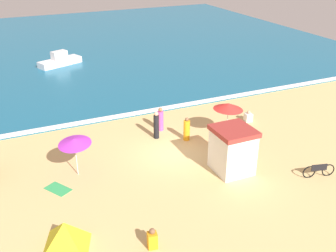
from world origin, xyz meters
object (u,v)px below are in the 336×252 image
object	(u,v)px
beachgoer_0	(156,126)
parked_bicycle	(319,170)
beachgoer_6	(248,117)
lifeguard_cabana	(232,150)
small_boat_0	(60,61)
beach_tent	(65,235)
beachgoer_5	(152,239)
beachgoer_2	(160,120)
beachgoer_4	(187,130)
beach_umbrella_0	(74,141)
beach_umbrella_2	(228,106)

from	to	relation	value
beachgoer_0	parked_bicycle	bearing A→B (deg)	-51.71
beachgoer_6	lifeguard_cabana	bearing A→B (deg)	-132.38
small_boat_0	beachgoer_6	bearing A→B (deg)	-63.21
beach_tent	parked_bicycle	bearing A→B (deg)	-0.46
lifeguard_cabana	beachgoer_5	xyz separation A→B (m)	(-6.20, -3.79, -0.86)
beach_tent	beachgoer_2	distance (m)	11.65
beachgoer_0	beachgoer_6	size ratio (longest dim) A/B	2.29
beachgoer_2	beachgoer_4	bearing A→B (deg)	-64.55
beachgoer_4	beachgoer_5	xyz separation A→B (m)	(-5.62, -8.05, -0.27)
beach_umbrella_0	beachgoer_2	size ratio (longest dim) A/B	1.54
beach_umbrella_0	beach_umbrella_2	distance (m)	9.66
lifeguard_cabana	beach_tent	distance (m)	9.73
beach_umbrella_2	beachgoer_0	distance (m)	4.64
beach_umbrella_2	beachgoer_6	world-z (taller)	beach_umbrella_2
beach_umbrella_0	beachgoer_0	world-z (taller)	beach_umbrella_0
lifeguard_cabana	beachgoer_5	world-z (taller)	lifeguard_cabana
beachgoer_2	beachgoer_0	bearing A→B (deg)	-126.10
beach_tent	beachgoer_5	bearing A→B (deg)	-24.26
lifeguard_cabana	beachgoer_4	size ratio (longest dim) A/B	1.66
beachgoer_4	beach_tent	bearing A→B (deg)	-143.21
beachgoer_0	beachgoer_6	world-z (taller)	beachgoer_0
parked_bicycle	beachgoer_2	bearing A→B (deg)	121.91
beach_umbrella_0	beachgoer_4	xyz separation A→B (m)	(7.15, 1.21, -1.29)
beach_umbrella_2	beach_umbrella_0	bearing A→B (deg)	-177.01
beach_umbrella_0	beachgoer_5	xyz separation A→B (m)	(1.53, -6.84, -1.57)
beach_umbrella_0	beachgoer_0	xyz separation A→B (m)	(5.52, 2.22, -1.12)
lifeguard_cabana	beachgoer_6	size ratio (longest dim) A/B	3.19
small_boat_0	beachgoer_2	bearing A→B (deg)	-79.25
beachgoer_6	beachgoer_0	bearing A→B (deg)	177.85
parked_bicycle	beachgoer_0	bearing A→B (deg)	128.29
parked_bicycle	small_boat_0	xyz separation A→B (m)	(-8.71, 26.09, 0.17)
lifeguard_cabana	beachgoer_2	xyz separation A→B (m)	(-1.52, 6.22, -0.54)
parked_bicycle	beach_umbrella_2	bearing A→B (deg)	108.15
beach_umbrella_0	parked_bicycle	size ratio (longest dim) A/B	1.38
beachgoer_5	small_boat_0	size ratio (longest dim) A/B	0.21
small_boat_0	beachgoer_4	bearing A→B (deg)	-77.66
beach_umbrella_0	beachgoer_5	size ratio (longest dim) A/B	2.58
lifeguard_cabana	beachgoer_0	xyz separation A→B (m)	(-2.21, 5.27, -0.41)
beachgoer_5	beachgoer_6	size ratio (longest dim) A/B	1.20
beach_tent	beach_umbrella_0	bearing A→B (deg)	72.65
lifeguard_cabana	beachgoer_6	xyz separation A→B (m)	(4.58, 5.01, -0.96)
lifeguard_cabana	beach_umbrella_2	world-z (taller)	lifeguard_cabana
parked_bicycle	beachgoer_6	distance (m)	7.50
lifeguard_cabana	beachgoer_6	distance (m)	6.86
beach_umbrella_0	small_boat_0	world-z (taller)	beach_umbrella_0
beach_tent	beachgoer_0	world-z (taller)	beachgoer_0
beach_tent	parked_bicycle	size ratio (longest dim) A/B	1.38
beachgoer_2	beachgoer_4	distance (m)	2.17
beachgoer_4	beachgoer_6	size ratio (longest dim) A/B	1.92
parked_bicycle	beachgoer_4	world-z (taller)	beachgoer_4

